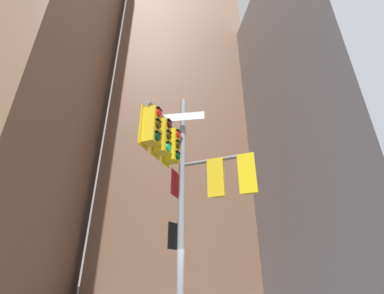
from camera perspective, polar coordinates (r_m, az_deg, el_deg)
name	(u,v)px	position (r m, az deg, el deg)	size (l,w,h in m)	color
building_tower_right	(359,107)	(29.63, 32.13, 7.17)	(16.71, 16.71, 32.15)	#9399A3
building_mid_block	(176,113)	(39.63, -3.39, 7.36)	(16.02, 16.02, 47.21)	brown
signal_pole_assembly	(188,171)	(7.54, -0.96, -5.23)	(3.28, 2.36, 7.43)	gray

